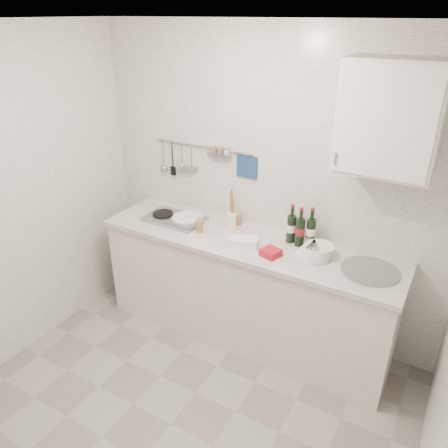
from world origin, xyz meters
name	(u,v)px	position (x,y,z in m)	size (l,w,h in m)	color
floor	(171,424)	(0.00, 0.00, 0.00)	(3.00, 3.00, 0.00)	slate
ceiling	(140,21)	(0.00, 0.00, 2.50)	(3.00, 3.00, 0.00)	silver
back_wall	(265,188)	(0.00, 1.40, 1.25)	(3.00, 0.02, 2.50)	silver
counter	(246,291)	(0.01, 1.10, 0.43)	(2.44, 0.64, 0.96)	silver
wall_rail	(200,157)	(-0.60, 1.37, 1.43)	(0.98, 0.09, 0.34)	#93969B
wall_cabinet	(391,118)	(0.90, 1.22, 1.95)	(0.60, 0.38, 0.70)	silver
plate_stack_hob	(186,219)	(-0.60, 1.13, 0.94)	(0.29, 0.28, 0.05)	#44609A
plate_stack_sink	(316,251)	(0.56, 1.11, 0.97)	(0.27, 0.26, 0.10)	white
wine_bottles	(301,226)	(0.38, 1.24, 1.07)	(0.22, 0.11, 0.31)	black
butter_dish	(243,242)	(0.02, 0.99, 0.95)	(0.22, 0.11, 0.07)	white
strawberry_punnet	(271,253)	(0.27, 0.96, 0.95)	(0.13, 0.13, 0.05)	red
utensil_crock	(231,218)	(-0.22, 1.24, 1.00)	(0.08, 0.08, 0.34)	white
jar_a	(237,219)	(-0.20, 1.30, 0.97)	(0.07, 0.07, 0.11)	olive
jar_b	(310,241)	(0.46, 1.25, 0.96)	(0.07, 0.07, 0.08)	olive
jar_c	(309,244)	(0.47, 1.21, 0.96)	(0.07, 0.07, 0.07)	olive
jar_d	(199,226)	(-0.40, 1.03, 0.98)	(0.07, 0.07, 0.11)	olive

